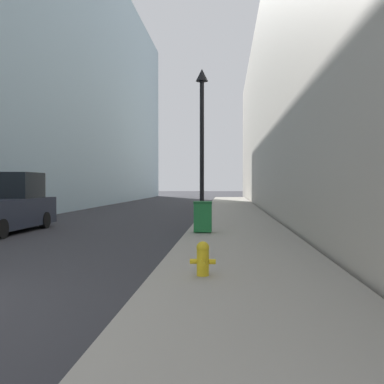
% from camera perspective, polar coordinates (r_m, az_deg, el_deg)
% --- Properties ---
extents(sidewalk_right, '(3.56, 60.00, 0.13)m').
position_cam_1_polar(sidewalk_right, '(23.07, 5.67, -3.11)').
color(sidewalk_right, '#9E998E').
rests_on(sidewalk_right, ground).
extents(building_left_glass, '(12.00, 60.00, 20.62)m').
position_cam_1_polar(building_left_glass, '(35.83, -22.46, 14.82)').
color(building_left_glass, '#99B7C6').
rests_on(building_left_glass, ground).
extents(building_right_stone, '(12.00, 60.00, 14.51)m').
position_cam_1_polar(building_right_stone, '(32.57, 19.68, 10.75)').
color(building_right_stone, beige).
rests_on(building_right_stone, ground).
extents(fire_hydrant, '(0.46, 0.34, 0.61)m').
position_cam_1_polar(fire_hydrant, '(7.61, 1.45, -8.76)').
color(fire_hydrant, yellow).
rests_on(fire_hydrant, sidewalk_right).
extents(trash_bin, '(0.60, 0.60, 1.04)m').
position_cam_1_polar(trash_bin, '(14.26, 1.47, -3.28)').
color(trash_bin, '#1E7538').
rests_on(trash_bin, sidewalk_right).
extents(lamppost, '(0.50, 0.50, 6.34)m').
position_cam_1_polar(lamppost, '(17.75, 1.33, 8.44)').
color(lamppost, black).
rests_on(lamppost, sidewalk_right).
extents(pickup_truck, '(2.20, 5.32, 2.18)m').
position_cam_1_polar(pickup_truck, '(16.96, -24.10, -1.89)').
color(pickup_truck, '#232838').
rests_on(pickup_truck, ground).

